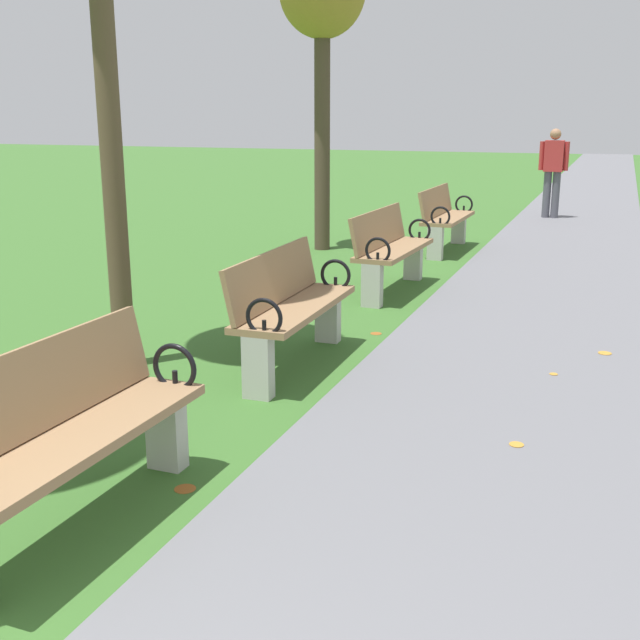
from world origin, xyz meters
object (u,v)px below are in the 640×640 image
Objects in this scene: tree_4 at (322,0)px; park_bench_3 at (290,306)px; pedestrian_walking at (553,168)px; park_bench_2 at (67,434)px; park_bench_4 at (390,248)px; park_bench_5 at (445,217)px.

park_bench_3 is at bearing -71.98° from tree_4.
park_bench_2 is at bearing -95.04° from pedestrian_walking.
park_bench_2 is at bearing -77.88° from tree_4.
pedestrian_walking is at bearing 59.18° from tree_4.
tree_4 is (-1.69, 7.85, 2.90)m from park_bench_2.
park_bench_2 is 0.99× the size of pedestrian_walking.
pedestrian_walking reaches higher than park_bench_2.
tree_4 is (-1.69, 5.18, 2.90)m from park_bench_3.
park_bench_2 is 0.99× the size of park_bench_4.
park_bench_2 and park_bench_5 have the same top height.
park_bench_2 and park_bench_4 have the same top height.
park_bench_4 is at bearing 90.00° from park_bench_2.
park_bench_2 is 12.58m from pedestrian_walking.
park_bench_3 is 6.17m from tree_4.
park_bench_2 is 2.67m from park_bench_3.
park_bench_2 is 8.32m from park_bench_5.
park_bench_2 is 8.53m from tree_4.
park_bench_5 is 3.39m from tree_4.
park_bench_3 is at bearing -90.00° from park_bench_4.
park_bench_5 is 4.37m from pedestrian_walking.
park_bench_2 and park_bench_3 have the same top height.
park_bench_2 is at bearing -90.00° from park_bench_5.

